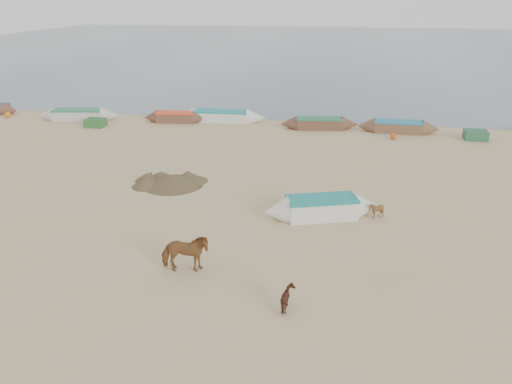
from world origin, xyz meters
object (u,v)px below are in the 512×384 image
calf_front (376,210)px  calf_right (289,299)px  cow_adult (185,253)px  near_canoe (321,208)px

calf_front → calf_right: (-3.11, -7.68, -0.00)m
cow_adult → calf_right: bearing=-123.8°
calf_right → calf_front: bearing=-45.0°
calf_right → near_canoe: 7.35m
near_canoe → cow_adult: bearing=-147.9°
calf_right → near_canoe: (0.68, 7.31, 0.10)m
near_canoe → calf_right: bearing=-113.6°
calf_front → calf_right: calf_front is taller
cow_adult → near_canoe: 7.28m
cow_adult → calf_front: (7.07, 5.98, -0.36)m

